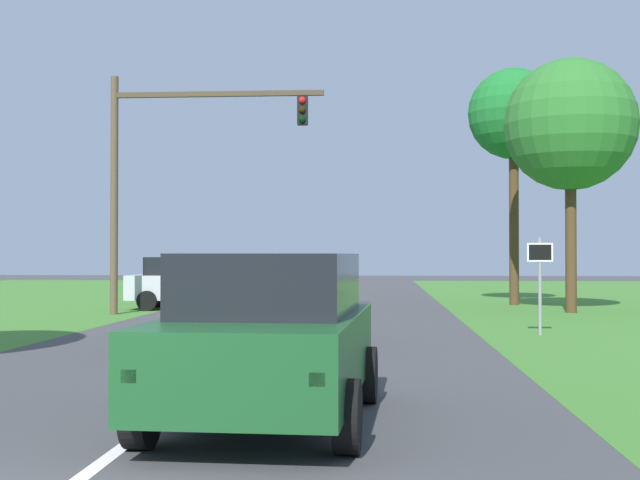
# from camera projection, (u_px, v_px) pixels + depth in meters

# --- Properties ---
(ground_plane) EXTENTS (120.00, 120.00, 0.00)m
(ground_plane) POSITION_uv_depth(u_px,v_px,m) (255.00, 348.00, 17.60)
(ground_plane) COLOR #424244
(red_suv_near) EXTENTS (2.44, 4.75, 1.91)m
(red_suv_near) POSITION_uv_depth(u_px,v_px,m) (270.00, 334.00, 9.89)
(red_suv_near) COLOR #194C23
(red_suv_near) RESTS_ON ground_plane
(pickup_truck_lead) EXTENTS (2.40, 5.66, 1.83)m
(pickup_truck_lead) POSITION_uv_depth(u_px,v_px,m) (256.00, 300.00, 18.13)
(pickup_truck_lead) COLOR #4C515B
(pickup_truck_lead) RESTS_ON ground_plane
(traffic_light) EXTENTS (6.77, 0.40, 7.53)m
(traffic_light) POSITION_uv_depth(u_px,v_px,m) (168.00, 158.00, 27.41)
(traffic_light) COLOR brown
(traffic_light) RESTS_ON ground_plane
(keep_moving_sign) EXTENTS (0.60, 0.09, 2.30)m
(keep_moving_sign) POSITION_uv_depth(u_px,v_px,m) (540.00, 272.00, 20.44)
(keep_moving_sign) COLOR gray
(keep_moving_sign) RESTS_ON ground_plane
(oak_tree_right) EXTENTS (4.30, 4.30, 8.28)m
(oak_tree_right) POSITION_uv_depth(u_px,v_px,m) (570.00, 125.00, 28.36)
(oak_tree_right) COLOR #4C351E
(oak_tree_right) RESTS_ON ground_plane
(crossing_suv_far) EXTENTS (4.30, 2.23, 1.80)m
(crossing_suv_far) POSITION_uv_depth(u_px,v_px,m) (190.00, 282.00, 30.05)
(crossing_suv_far) COLOR silver
(crossing_suv_far) RESTS_ON ground_plane
(extra_tree_1) EXTENTS (3.42, 3.42, 8.90)m
(extra_tree_1) POSITION_uv_depth(u_px,v_px,m) (514.00, 116.00, 32.72)
(extra_tree_1) COLOR #4C351E
(extra_tree_1) RESTS_ON ground_plane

